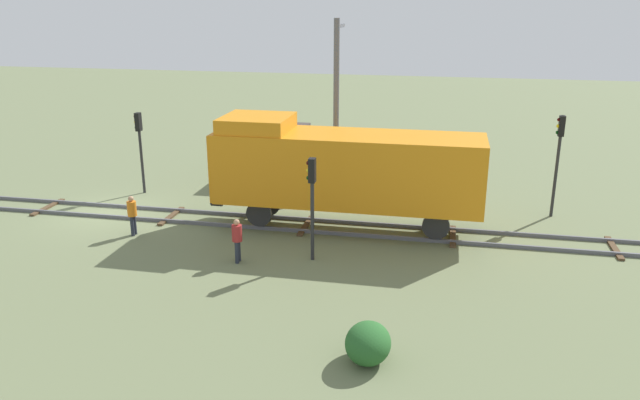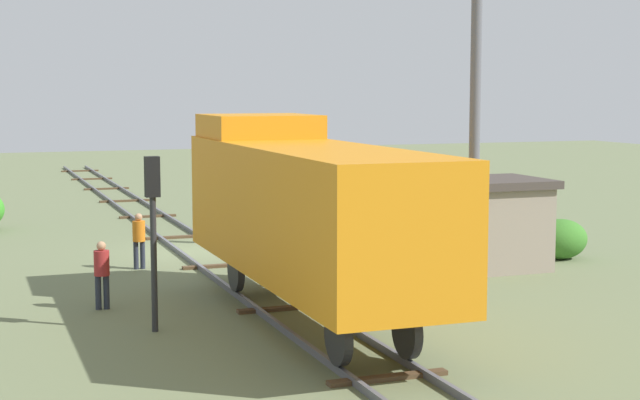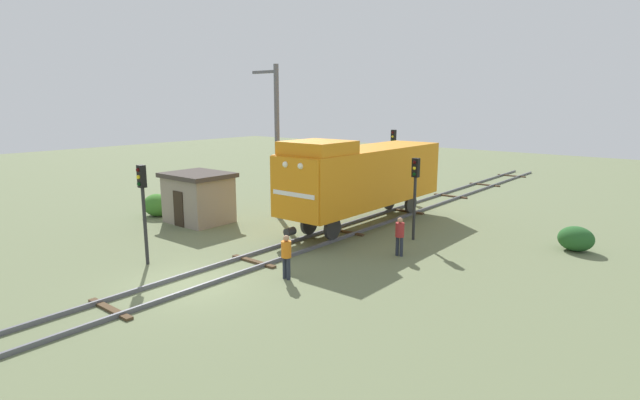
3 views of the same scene
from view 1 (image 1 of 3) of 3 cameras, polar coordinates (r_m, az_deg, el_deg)
name	(u,v)px [view 1 (image 1 of 3)]	position (r m, az deg, el deg)	size (l,w,h in m)	color
ground_plane	(108,212)	(30.39, -18.79, -1.08)	(112.34, 112.34, 0.00)	#66704C
railway_track	(108,211)	(30.37, -18.80, -0.95)	(2.40, 74.89, 0.16)	#595960
locomotive	(343,167)	(25.86, 2.10, 3.06)	(2.90, 11.60, 4.60)	orange
traffic_signal_near	(140,138)	(32.24, -16.17, 5.49)	(0.32, 0.34, 4.09)	#262628
traffic_signal_mid	(312,190)	(22.75, -0.74, 0.92)	(0.32, 0.34, 3.94)	#262628
traffic_signal_far	(559,148)	(29.34, 20.99, 4.48)	(0.32, 0.34, 4.60)	#262628
worker_near_track	(132,212)	(26.88, -16.80, -1.09)	(0.38, 0.38, 1.70)	#262B38
worker_by_signal	(237,237)	(23.30, -7.59, -3.39)	(0.38, 0.38, 1.70)	#262B38
catenary_mast	(336,104)	(30.57, 1.51, 8.75)	(1.94, 0.28, 8.55)	#595960
relay_hut	(278,152)	(34.33, -3.86, 4.41)	(3.50, 2.90, 2.74)	gray
bush_near	(282,152)	(37.56, -3.53, 4.43)	(1.78, 1.45, 1.29)	#377326
bush_mid	(368,343)	(17.30, 4.41, -12.92)	(1.53, 1.25, 1.11)	#255926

